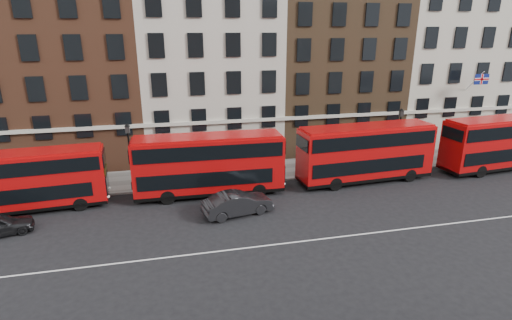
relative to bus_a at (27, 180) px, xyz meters
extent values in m
plane|color=black|center=(14.09, -6.37, -2.30)|extent=(120.00, 120.00, 0.00)
cube|color=slate|center=(14.09, 4.13, -2.23)|extent=(80.00, 5.00, 0.15)
cube|color=gray|center=(14.09, 1.63, -2.22)|extent=(80.00, 0.30, 0.16)
cube|color=white|center=(14.09, -8.37, -2.30)|extent=(70.00, 0.12, 0.01)
cube|color=brown|center=(1.29, 11.63, 8.70)|extent=(12.80, 10.00, 22.00)
cube|color=#BAB4A4|center=(14.09, 11.63, 7.20)|extent=(12.80, 10.00, 19.00)
cube|color=brown|center=(26.89, 11.63, 8.20)|extent=(12.80, 10.00, 21.00)
cube|color=beige|center=(39.69, 11.63, 7.70)|extent=(12.80, 10.00, 20.00)
cube|color=#B7090A|center=(0.03, 0.00, -0.05)|extent=(10.30, 3.15, 3.82)
cube|color=black|center=(0.03, 0.00, -1.85)|extent=(10.30, 3.19, 0.23)
cube|color=black|center=(-0.26, -0.02, -0.71)|extent=(9.14, 3.15, 1.01)
cube|color=black|center=(0.03, 0.00, 1.13)|extent=(9.92, 3.20, 0.97)
cube|color=#B7090A|center=(0.03, 0.00, 1.90)|extent=(9.99, 2.94, 0.17)
cube|color=black|center=(5.13, 0.38, -0.80)|extent=(0.23, 2.13, 1.26)
cube|color=black|center=(5.13, 0.38, 0.23)|extent=(0.21, 1.84, 0.41)
cylinder|color=black|center=(3.39, -0.84, -1.82)|extent=(0.98, 0.34, 0.97)
cylinder|color=black|center=(3.23, 1.32, -1.82)|extent=(0.98, 0.34, 0.97)
cube|color=#B7090A|center=(12.58, 0.00, 0.16)|extent=(11.18, 2.95, 4.18)
cube|color=black|center=(12.58, 0.00, -1.80)|extent=(11.18, 2.99, 0.25)
cube|color=black|center=(12.26, 0.01, -0.55)|extent=(9.91, 3.00, 1.11)
cube|color=black|center=(12.58, 0.00, 1.46)|extent=(10.76, 3.02, 1.06)
cube|color=#B7090A|center=(12.58, 0.00, 2.30)|extent=(10.86, 2.73, 0.19)
cube|color=black|center=(18.17, -0.15, -0.66)|extent=(0.15, 2.33, 1.38)
cube|color=black|center=(18.17, -0.15, 0.47)|extent=(0.14, 2.01, 0.44)
cylinder|color=black|center=(16.14, -1.28, -1.77)|extent=(1.07, 0.33, 1.06)
cylinder|color=black|center=(16.20, 1.09, -1.77)|extent=(1.07, 0.33, 1.06)
cylinder|color=black|center=(9.37, -1.10, -1.77)|extent=(1.07, 0.33, 1.06)
cylinder|color=black|center=(9.43, 1.27, -1.77)|extent=(1.07, 0.33, 1.06)
cube|color=#B7090A|center=(25.45, 0.00, 0.19)|extent=(11.40, 3.35, 4.24)
cube|color=black|center=(25.45, 0.00, -1.80)|extent=(11.40, 3.40, 0.26)
cube|color=black|center=(25.13, -0.02, -0.53)|extent=(10.12, 3.36, 1.13)
cube|color=black|center=(25.45, 0.00, 1.51)|extent=(10.98, 3.41, 1.07)
cube|color=#B7090A|center=(25.45, 0.00, 2.36)|extent=(11.07, 3.12, 0.19)
cube|color=black|center=(31.11, 0.34, -0.64)|extent=(0.23, 2.36, 1.39)
cube|color=black|center=(31.11, 0.34, 0.51)|extent=(0.21, 2.04, 0.45)
cylinder|color=black|center=(29.16, -0.98, -1.76)|extent=(1.09, 0.36, 1.07)
cylinder|color=black|center=(29.02, 1.42, -1.76)|extent=(1.09, 0.36, 1.07)
cylinder|color=black|center=(22.31, -1.39, -1.76)|extent=(1.09, 0.36, 1.07)
cylinder|color=black|center=(22.17, 1.01, -1.76)|extent=(1.09, 0.36, 1.07)
cube|color=#B7090A|center=(38.73, 0.00, 0.21)|extent=(11.51, 3.65, 4.26)
cube|color=black|center=(38.73, 0.00, -1.79)|extent=(11.52, 3.69, 0.26)
cube|color=black|center=(38.41, -0.03, -0.52)|extent=(10.23, 3.63, 1.13)
cube|color=black|center=(38.73, 0.00, 1.53)|extent=(11.09, 3.70, 1.08)
cube|color=#B7090A|center=(38.73, 0.00, 2.39)|extent=(11.17, 3.41, 0.19)
cylinder|color=black|center=(35.61, -1.48, -1.76)|extent=(1.10, 0.39, 1.08)
cylinder|color=black|center=(35.40, 0.93, -1.76)|extent=(1.10, 0.39, 1.08)
imported|color=#242427|center=(14.03, -3.85, -1.50)|extent=(5.09, 2.66, 1.60)
cylinder|color=black|center=(6.77, 2.04, 0.15)|extent=(0.14, 0.14, 4.60)
cylinder|color=black|center=(6.77, 2.04, -1.85)|extent=(0.32, 0.32, 0.60)
cube|color=#262626|center=(6.77, 2.04, 2.70)|extent=(0.32, 0.32, 0.55)
cone|color=black|center=(6.77, 2.04, 3.05)|extent=(0.44, 0.44, 0.25)
cylinder|color=black|center=(30.10, 2.72, 0.15)|extent=(0.14, 0.14, 4.60)
cylinder|color=black|center=(30.10, 2.72, -1.85)|extent=(0.32, 0.32, 0.60)
cube|color=#262626|center=(30.10, 2.72, 2.70)|extent=(0.32, 0.32, 0.55)
cone|color=black|center=(30.10, 2.72, 3.05)|extent=(0.44, 0.44, 0.25)
cylinder|color=black|center=(38.04, 2.02, -0.85)|extent=(0.12, 0.12, 2.60)
cube|color=black|center=(38.04, 1.87, 0.75)|extent=(0.25, 0.30, 0.75)
sphere|color=red|center=(38.04, 1.70, 0.97)|extent=(0.14, 0.14, 0.14)
sphere|color=#0C9919|center=(38.04, 1.70, 0.53)|extent=(0.14, 0.14, 0.14)
camera|label=1|loc=(9.69, -28.47, 9.94)|focal=28.00mm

